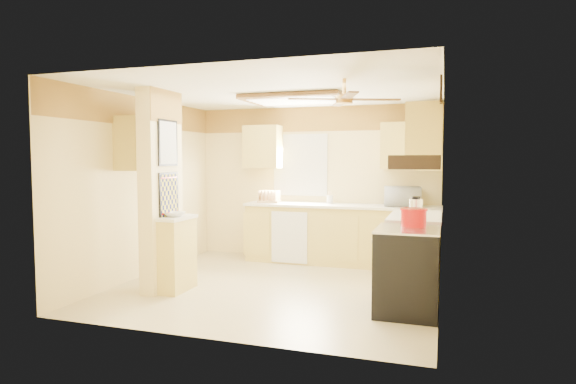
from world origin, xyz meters
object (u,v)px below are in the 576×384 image
(bowl, at_px, (175,214))
(stove, at_px, (407,270))
(kettle, at_px, (416,207))
(microwave, at_px, (402,196))
(dutch_oven, at_px, (414,217))

(bowl, bearing_deg, stove, 1.02)
(kettle, bearing_deg, stove, -91.70)
(microwave, relative_size, bowl, 2.22)
(stove, relative_size, bowl, 3.80)
(bowl, xyz_separation_m, kettle, (2.83, 0.98, 0.09))
(stove, height_order, kettle, kettle)
(stove, height_order, bowl, bowl)
(stove, relative_size, kettle, 3.69)
(bowl, height_order, dutch_oven, dutch_oven)
(microwave, xyz_separation_m, dutch_oven, (0.28, -1.99, -0.07))
(microwave, bearing_deg, stove, 88.75)
(dutch_oven, bearing_deg, stove, -104.85)
(dutch_oven, bearing_deg, bowl, -175.43)
(stove, distance_m, kettle, 1.11)
(stove, xyz_separation_m, dutch_oven, (0.05, 0.18, 0.55))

